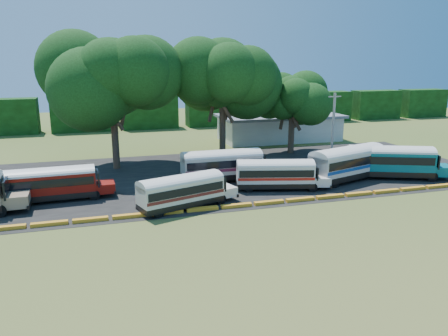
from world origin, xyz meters
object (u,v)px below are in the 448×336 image
object	(u,v)px
bus_red	(53,182)
bus_white_red	(277,173)
bus_cream_west	(183,190)
bus_teal	(392,160)
tree_west	(111,78)

from	to	relation	value
bus_red	bus_white_red	distance (m)	20.65
bus_red	bus_cream_west	size ratio (longest dim) A/B	1.03
bus_teal	tree_west	world-z (taller)	tree_west
bus_cream_west	bus_white_red	bearing A→B (deg)	-1.13
bus_white_red	tree_west	size ratio (longest dim) A/B	0.63
bus_red	tree_west	xyz separation A→B (m)	(5.99, 10.80, 8.57)
bus_red	bus_teal	distance (m)	33.98
tree_west	bus_teal	bearing A→B (deg)	-24.48
bus_red	bus_cream_west	distance (m)	11.92
bus_white_red	bus_teal	bearing A→B (deg)	16.48
bus_red	tree_west	world-z (taller)	tree_west
bus_cream_west	bus_teal	bearing A→B (deg)	-9.45
bus_white_red	bus_teal	world-z (taller)	bus_teal
bus_red	bus_teal	size ratio (longest dim) A/B	0.88
bus_red	bus_cream_west	world-z (taller)	bus_red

